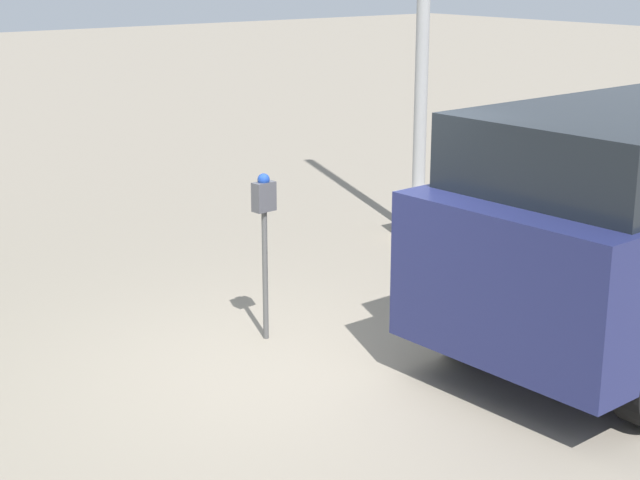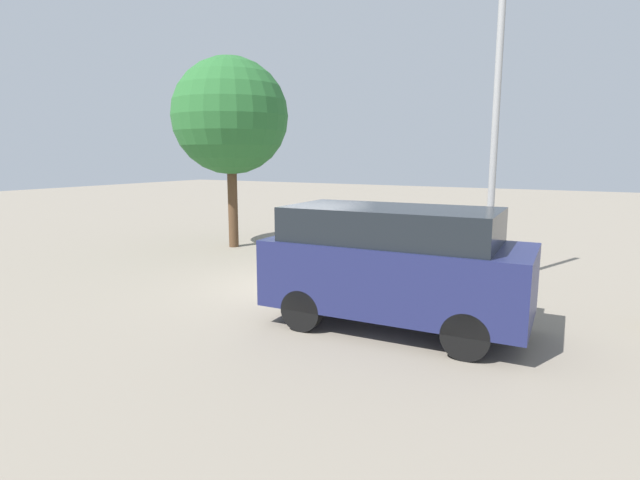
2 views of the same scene
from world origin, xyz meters
The scene contains 3 objects.
ground_plane centered at (0.00, 0.00, 0.00)m, with size 80.00×80.00×0.00m, color gray.
parking_meter_near centered at (0.19, 0.67, 1.13)m, with size 0.21×0.13×1.54m.
lamp_post centered at (3.68, 2.39, 2.16)m, with size 0.44×0.44×6.46m.
Camera 1 is at (-4.52, -6.23, 3.33)m, focal length 55.00 mm.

